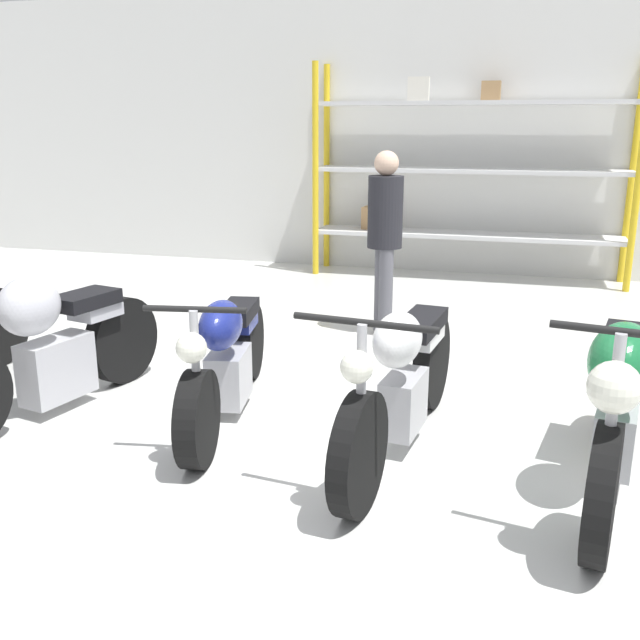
% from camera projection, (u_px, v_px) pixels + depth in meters
% --- Properties ---
extents(ground_plane, '(30.00, 30.00, 0.00)m').
position_uv_depth(ground_plane, '(303.00, 446.00, 4.41)').
color(ground_plane, silver).
extents(back_wall, '(30.00, 0.08, 3.60)m').
position_uv_depth(back_wall, '(429.00, 133.00, 9.17)').
color(back_wall, silver).
rests_on(back_wall, ground_plane).
extents(shelving_rack, '(3.89, 0.63, 2.65)m').
position_uv_depth(shelving_rack, '(464.00, 168.00, 8.81)').
color(shelving_rack, gold).
rests_on(shelving_rack, ground_plane).
extents(motorcycle_silver, '(0.72, 2.01, 1.09)m').
position_uv_depth(motorcycle_silver, '(45.00, 345.00, 4.77)').
color(motorcycle_silver, black).
rests_on(motorcycle_silver, ground_plane).
extents(motorcycle_blue, '(0.65, 2.07, 0.94)m').
position_uv_depth(motorcycle_blue, '(226.00, 357.00, 4.77)').
color(motorcycle_blue, black).
rests_on(motorcycle_blue, ground_plane).
extents(motorcycle_white, '(0.74, 2.18, 1.01)m').
position_uv_depth(motorcycle_white, '(402.00, 379.00, 4.23)').
color(motorcycle_white, black).
rests_on(motorcycle_white, ground_plane).
extents(motorcycle_green, '(0.69, 2.04, 1.09)m').
position_uv_depth(motorcycle_green, '(619.00, 401.00, 3.71)').
color(motorcycle_green, black).
rests_on(motorcycle_green, ground_plane).
extents(person_browsing, '(0.42, 0.42, 1.69)m').
position_uv_depth(person_browsing, '(385.00, 228.00, 6.50)').
color(person_browsing, '#595960').
rests_on(person_browsing, ground_plane).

